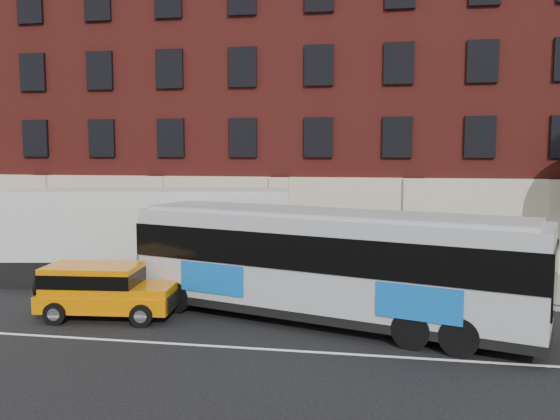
% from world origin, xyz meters
% --- Properties ---
extents(ground, '(120.00, 120.00, 0.00)m').
position_xyz_m(ground, '(0.00, 0.00, 0.00)').
color(ground, black).
rests_on(ground, ground).
extents(sidewalk, '(60.00, 6.00, 0.15)m').
position_xyz_m(sidewalk, '(0.00, 9.00, 0.07)').
color(sidewalk, gray).
rests_on(sidewalk, ground).
extents(kerb, '(60.00, 0.25, 0.15)m').
position_xyz_m(kerb, '(0.00, 6.00, 0.07)').
color(kerb, gray).
rests_on(kerb, ground).
extents(lane_line, '(60.00, 0.12, 0.01)m').
position_xyz_m(lane_line, '(0.00, 0.50, 0.01)').
color(lane_line, white).
rests_on(lane_line, ground).
extents(building, '(30.00, 12.10, 15.00)m').
position_xyz_m(building, '(-0.01, 16.92, 7.58)').
color(building, maroon).
rests_on(building, sidewalk).
extents(sign_pole, '(0.30, 0.20, 2.50)m').
position_xyz_m(sign_pole, '(-8.50, 6.15, 1.45)').
color(sign_pole, slate).
rests_on(sign_pole, ground).
extents(city_bus, '(13.11, 6.45, 3.53)m').
position_xyz_m(city_bus, '(3.01, 3.26, 1.95)').
color(city_bus, '#A8ABB1').
rests_on(city_bus, ground).
extents(yellow_suv, '(4.59, 2.29, 1.72)m').
position_xyz_m(yellow_suv, '(-4.21, 2.55, 0.99)').
color(yellow_suv, orange).
rests_on(yellow_suv, ground).
extents(shipping_container, '(11.62, 4.26, 3.80)m').
position_xyz_m(shipping_container, '(-4.73, 7.60, 1.88)').
color(shipping_container, black).
rests_on(shipping_container, ground).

